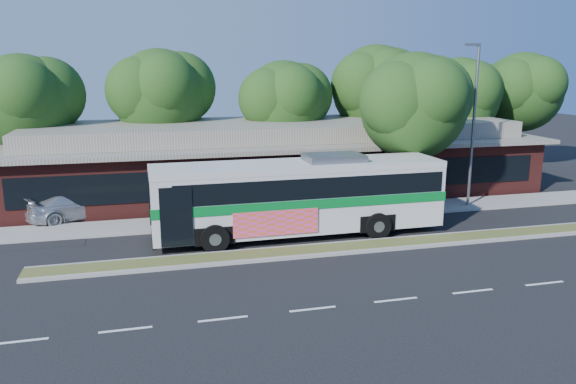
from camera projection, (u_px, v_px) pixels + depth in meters
name	position (u px, v px, depth m)	size (l,w,h in m)	color
ground	(346.00, 254.00, 24.10)	(120.00, 120.00, 0.00)	black
median_strip	(341.00, 248.00, 24.65)	(26.00, 1.10, 0.15)	#3E4E21
sidewalk	(305.00, 215.00, 30.13)	(44.00, 2.60, 0.12)	gray
plaza_building	(276.00, 158.00, 35.90)	(33.20, 11.20, 4.45)	#531D1A
lamp_post	(473.00, 121.00, 31.01)	(0.93, 0.18, 9.07)	slate
tree_bg_a	(31.00, 100.00, 33.56)	(6.47, 5.80, 8.63)	black
tree_bg_b	(166.00, 93.00, 36.40)	(6.69, 6.00, 9.00)	black
tree_bg_c	(289.00, 101.00, 37.50)	(6.24, 5.60, 8.26)	black
tree_bg_d	(381.00, 87.00, 39.99)	(6.91, 6.20, 9.37)	black
tree_bg_e	(463.00, 96.00, 40.64)	(6.47, 5.80, 8.50)	black
tree_bg_f	(526.00, 90.00, 42.98)	(6.69, 6.00, 8.92)	black
transit_bus	(300.00, 192.00, 26.27)	(13.74, 3.34, 3.84)	beige
sedan	(78.00, 205.00, 29.49)	(2.14, 5.27, 1.53)	silver
sidewalk_tree	(419.00, 103.00, 30.34)	(6.40, 5.74, 8.64)	black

